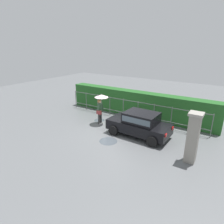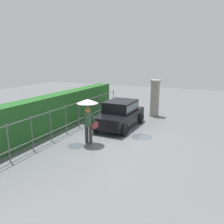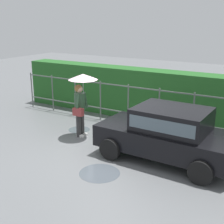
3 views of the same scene
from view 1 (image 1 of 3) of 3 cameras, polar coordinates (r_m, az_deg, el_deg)
ground_plane at (r=12.17m, az=0.49°, el=-5.91°), size 40.00×40.00×0.00m
car at (r=11.51m, az=8.20°, el=-3.28°), size 3.78×1.94×1.48m
pedestrian at (r=12.97m, az=-3.41°, el=2.68°), size 0.93×0.93×2.06m
gate_pillar at (r=9.46m, az=22.85°, el=-6.95°), size 0.60×0.60×2.42m
fence_section at (r=13.90m, az=5.47°, el=0.92°), size 10.72×0.05×1.50m
hedge_row at (r=14.76m, az=7.39°, el=2.44°), size 11.67×0.90×1.90m
puddle_near at (r=11.07m, az=-1.10°, el=-8.61°), size 1.04×1.04×0.00m
puddle_far at (r=14.01m, az=-3.75°, el=-2.47°), size 0.75×0.75×0.00m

